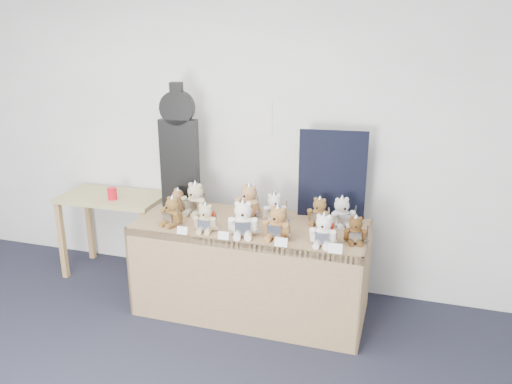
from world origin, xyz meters
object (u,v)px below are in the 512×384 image
(teddy_front_left, at_px, (206,219))
(teddy_front_end, at_px, (355,231))
(teddy_front_far_left, at_px, (172,212))
(teddy_back_far_left, at_px, (178,201))
(red_cup, at_px, (112,194))
(teddy_back_centre_left, at_px, (249,201))
(teddy_back_right, at_px, (319,212))
(teddy_front_centre, at_px, (243,220))
(guitar_case, at_px, (179,148))
(teddy_back_end, at_px, (342,213))
(side_table, at_px, (113,208))
(teddy_front_far_right, at_px, (323,231))
(teddy_front_right, at_px, (277,224))
(display_table, at_px, (249,246))
(teddy_back_centre_right, at_px, (274,208))
(teddy_back_left, at_px, (195,200))

(teddy_front_left, height_order, teddy_front_end, teddy_front_left)
(teddy_front_far_left, xyz_separation_m, teddy_back_far_left, (-0.10, 0.29, -0.01))
(red_cup, distance_m, teddy_front_left, 1.16)
(red_cup, distance_m, teddy_front_far_left, 0.87)
(teddy_front_left, xyz_separation_m, teddy_back_centre_left, (0.21, 0.42, 0.02))
(teddy_front_end, bearing_deg, teddy_back_right, 128.54)
(red_cup, height_order, teddy_front_centre, teddy_front_centre)
(guitar_case, xyz_separation_m, teddy_front_centre, (0.73, -0.48, -0.40))
(guitar_case, xyz_separation_m, teddy_back_end, (1.41, -0.07, -0.42))
(side_table, relative_size, teddy_front_far_right, 3.60)
(side_table, bearing_deg, teddy_front_end, -11.37)
(teddy_front_left, xyz_separation_m, teddy_back_end, (0.98, 0.40, 0.01))
(teddy_front_end, bearing_deg, side_table, 161.12)
(red_cup, bearing_deg, teddy_front_centre, -16.48)
(teddy_front_end, bearing_deg, teddy_back_centre_left, 152.11)
(teddy_front_left, distance_m, teddy_front_end, 1.13)
(teddy_back_far_left, bearing_deg, teddy_back_centre_left, 42.77)
(teddy_front_right, bearing_deg, teddy_back_end, 49.82)
(display_table, relative_size, teddy_back_centre_left, 6.05)
(display_table, distance_m, teddy_front_right, 0.42)
(side_table, distance_m, teddy_back_centre_left, 1.39)
(teddy_front_right, height_order, teddy_back_centre_right, teddy_front_right)
(teddy_front_far_left, bearing_deg, teddy_back_centre_right, 46.05)
(teddy_front_left, distance_m, teddy_back_left, 0.40)
(teddy_back_left, bearing_deg, teddy_front_far_right, -9.85)
(display_table, distance_m, red_cup, 1.41)
(teddy_front_far_right, bearing_deg, teddy_front_centre, -179.74)
(red_cup, distance_m, teddy_back_left, 0.86)
(teddy_front_centre, distance_m, teddy_back_right, 0.64)
(side_table, xyz_separation_m, teddy_back_far_left, (0.76, -0.18, 0.20))
(red_cup, bearing_deg, teddy_back_centre_right, -0.88)
(teddy_front_end, height_order, teddy_back_right, teddy_back_right)
(display_table, relative_size, teddy_front_centre, 6.01)
(teddy_back_centre_left, height_order, teddy_back_right, teddy_back_centre_left)
(teddy_back_centre_left, bearing_deg, teddy_front_far_left, -127.22)
(teddy_back_far_left, bearing_deg, teddy_back_left, 33.13)
(display_table, xyz_separation_m, teddy_back_end, (0.69, 0.24, 0.27))
(red_cup, relative_size, teddy_back_centre_left, 0.36)
(guitar_case, xyz_separation_m, teddy_front_left, (0.43, -0.48, -0.43))
(teddy_back_centre_left, bearing_deg, red_cup, -163.90)
(guitar_case, relative_size, teddy_back_left, 3.48)
(teddy_back_centre_right, bearing_deg, teddy_back_right, -19.47)
(teddy_back_left, bearing_deg, teddy_back_centre_right, 10.96)
(side_table, relative_size, teddy_front_end, 4.20)
(display_table, height_order, teddy_front_end, teddy_front_end)
(teddy_front_right, distance_m, teddy_back_centre_right, 0.38)
(guitar_case, relative_size, teddy_back_far_left, 4.68)
(teddy_front_far_right, xyz_separation_m, teddy_back_left, (-1.14, 0.33, 0.02))
(guitar_case, bearing_deg, teddy_front_centre, -41.50)
(display_table, xyz_separation_m, teddy_front_right, (0.27, -0.15, 0.28))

